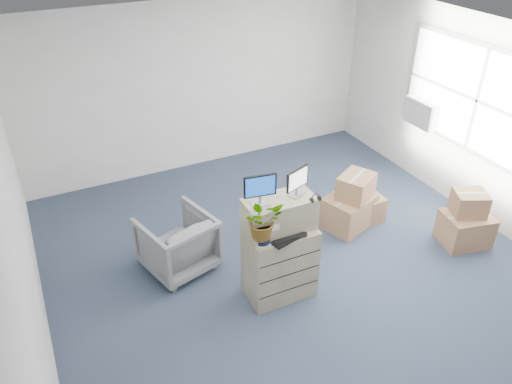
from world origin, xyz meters
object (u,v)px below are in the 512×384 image
(filing_cabinet_lower, at_px, (280,263))
(monitor_right, at_px, (297,181))
(keyboard, at_px, (288,237))
(water_bottle, at_px, (289,217))
(monitor_left, at_px, (260,188))
(office_chair, at_px, (177,240))
(potted_plant, at_px, (263,224))

(filing_cabinet_lower, relative_size, monitor_right, 2.84)
(keyboard, height_order, water_bottle, water_bottle)
(filing_cabinet_lower, relative_size, water_bottle, 3.77)
(monitor_left, height_order, monitor_right, monitor_left)
(monitor_right, xyz_separation_m, office_chair, (-1.13, 0.96, -1.08))
(monitor_right, distance_m, potted_plant, 0.61)
(filing_cabinet_lower, xyz_separation_m, monitor_left, (-0.23, 0.06, 1.06))
(monitor_right, bearing_deg, water_bottle, 153.91)
(potted_plant, bearing_deg, office_chair, 120.12)
(filing_cabinet_lower, height_order, water_bottle, water_bottle)
(monitor_right, relative_size, potted_plant, 0.70)
(monitor_right, relative_size, water_bottle, 1.33)
(monitor_right, distance_m, office_chair, 1.84)
(monitor_right, height_order, office_chair, monitor_right)
(filing_cabinet_lower, relative_size, office_chair, 1.10)
(monitor_left, xyz_separation_m, potted_plant, (-0.05, -0.16, -0.34))
(monitor_left, height_order, water_bottle, monitor_left)
(monitor_right, distance_m, keyboard, 0.63)
(monitor_left, bearing_deg, potted_plant, -97.85)
(monitor_left, distance_m, water_bottle, 0.60)
(monitor_left, relative_size, keyboard, 0.83)
(keyboard, relative_size, potted_plant, 0.93)
(potted_plant, bearing_deg, water_bottle, 20.08)
(filing_cabinet_lower, bearing_deg, office_chair, 133.83)
(monitor_right, relative_size, keyboard, 0.75)
(filing_cabinet_lower, xyz_separation_m, water_bottle, (0.13, 0.05, 0.58))
(keyboard, bearing_deg, office_chair, 115.09)
(filing_cabinet_lower, distance_m, keyboard, 0.50)
(potted_plant, bearing_deg, keyboard, -9.51)
(filing_cabinet_lower, height_order, monitor_right, monitor_right)
(filing_cabinet_lower, height_order, office_chair, filing_cabinet_lower)
(monitor_right, bearing_deg, monitor_left, 157.04)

